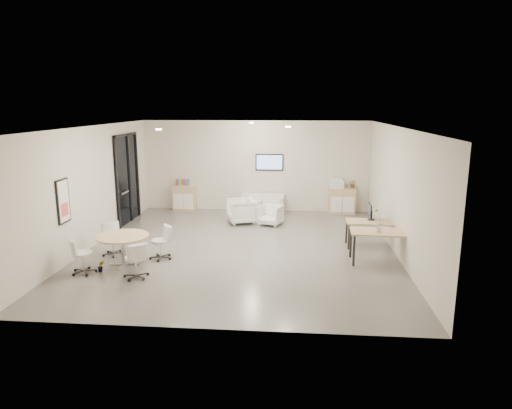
{
  "coord_description": "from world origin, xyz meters",
  "views": [
    {
      "loc": [
        1.38,
        -11.55,
        3.76
      ],
      "look_at": [
        0.37,
        0.4,
        1.11
      ],
      "focal_mm": 32.0,
      "sensor_mm": 36.0,
      "label": 1
    }
  ],
  "objects_px": {
    "armchair_left": "(241,210)",
    "desk_rear": "(372,224)",
    "loveseat": "(263,204)",
    "sideboard_left": "(184,198)",
    "armchair_right": "(270,214)",
    "desk_front": "(382,234)",
    "round_table": "(123,239)",
    "sideboard_right": "(342,201)"
  },
  "relations": [
    {
      "from": "sideboard_right",
      "to": "armchair_right",
      "type": "bearing_deg",
      "value": -143.54
    },
    {
      "from": "armchair_right",
      "to": "desk_front",
      "type": "xyz_separation_m",
      "value": [
        2.86,
        -3.29,
        0.35
      ]
    },
    {
      "from": "sideboard_right",
      "to": "armchair_right",
      "type": "xyz_separation_m",
      "value": [
        -2.41,
        -1.78,
        -0.1
      ]
    },
    {
      "from": "sideboard_left",
      "to": "armchair_right",
      "type": "relative_size",
      "value": 1.31
    },
    {
      "from": "sideboard_right",
      "to": "loveseat",
      "type": "distance_m",
      "value": 2.78
    },
    {
      "from": "sideboard_left",
      "to": "round_table",
      "type": "bearing_deg",
      "value": -90.59
    },
    {
      "from": "sideboard_right",
      "to": "armchair_left",
      "type": "relative_size",
      "value": 1.05
    },
    {
      "from": "loveseat",
      "to": "armchair_left",
      "type": "bearing_deg",
      "value": -108.56
    },
    {
      "from": "armchair_left",
      "to": "desk_rear",
      "type": "height_order",
      "value": "armchair_left"
    },
    {
      "from": "desk_rear",
      "to": "loveseat",
      "type": "bearing_deg",
      "value": 132.77
    },
    {
      "from": "sideboard_left",
      "to": "desk_rear",
      "type": "xyz_separation_m",
      "value": [
        6.03,
        -3.84,
        0.18
      ]
    },
    {
      "from": "armchair_left",
      "to": "desk_front",
      "type": "height_order",
      "value": "armchair_left"
    },
    {
      "from": "loveseat",
      "to": "armchair_left",
      "type": "distance_m",
      "value": 1.61
    },
    {
      "from": "sideboard_left",
      "to": "desk_rear",
      "type": "bearing_deg",
      "value": -32.51
    },
    {
      "from": "sideboard_left",
      "to": "desk_rear",
      "type": "distance_m",
      "value": 7.15
    },
    {
      "from": "armchair_left",
      "to": "round_table",
      "type": "distance_m",
      "value": 4.81
    },
    {
      "from": "desk_rear",
      "to": "sideboard_left",
      "type": "bearing_deg",
      "value": 149.58
    },
    {
      "from": "loveseat",
      "to": "sideboard_left",
      "type": "bearing_deg",
      "value": 179.97
    },
    {
      "from": "desk_front",
      "to": "round_table",
      "type": "bearing_deg",
      "value": -170.13
    },
    {
      "from": "sideboard_left",
      "to": "loveseat",
      "type": "xyz_separation_m",
      "value": [
        2.85,
        -0.14,
        -0.15
      ]
    },
    {
      "from": "sideboard_right",
      "to": "desk_front",
      "type": "height_order",
      "value": "sideboard_right"
    },
    {
      "from": "desk_rear",
      "to": "round_table",
      "type": "xyz_separation_m",
      "value": [
        -6.09,
        -1.99,
        0.03
      ]
    },
    {
      "from": "loveseat",
      "to": "sideboard_right",
      "type": "bearing_deg",
      "value": 5.47
    },
    {
      "from": "desk_rear",
      "to": "desk_front",
      "type": "height_order",
      "value": "desk_front"
    },
    {
      "from": "armchair_right",
      "to": "desk_front",
      "type": "bearing_deg",
      "value": -30.67
    },
    {
      "from": "desk_front",
      "to": "round_table",
      "type": "relative_size",
      "value": 1.25
    },
    {
      "from": "sideboard_left",
      "to": "armchair_left",
      "type": "relative_size",
      "value": 1.06
    },
    {
      "from": "sideboard_left",
      "to": "sideboard_right",
      "type": "height_order",
      "value": "sideboard_left"
    },
    {
      "from": "armchair_left",
      "to": "desk_rear",
      "type": "distance_m",
      "value": 4.37
    },
    {
      "from": "sideboard_left",
      "to": "armchair_right",
      "type": "height_order",
      "value": "sideboard_left"
    },
    {
      "from": "armchair_left",
      "to": "round_table",
      "type": "bearing_deg",
      "value": -48.1
    },
    {
      "from": "armchair_right",
      "to": "desk_front",
      "type": "height_order",
      "value": "desk_front"
    },
    {
      "from": "desk_front",
      "to": "sideboard_left",
      "type": "bearing_deg",
      "value": 142.91
    },
    {
      "from": "sideboard_left",
      "to": "desk_rear",
      "type": "height_order",
      "value": "sideboard_left"
    },
    {
      "from": "sideboard_left",
      "to": "desk_front",
      "type": "xyz_separation_m",
      "value": [
        6.07,
        -5.08,
        0.25
      ]
    },
    {
      "from": "sideboard_right",
      "to": "desk_front",
      "type": "xyz_separation_m",
      "value": [
        0.45,
        -5.07,
        0.25
      ]
    },
    {
      "from": "desk_rear",
      "to": "round_table",
      "type": "relative_size",
      "value": 1.13
    },
    {
      "from": "armchair_right",
      "to": "desk_rear",
      "type": "distance_m",
      "value": 3.5
    },
    {
      "from": "sideboard_right",
      "to": "round_table",
      "type": "xyz_separation_m",
      "value": [
        -5.68,
        -5.83,
        0.21
      ]
    },
    {
      "from": "armchair_left",
      "to": "desk_rear",
      "type": "bearing_deg",
      "value": 40.43
    },
    {
      "from": "sideboard_right",
      "to": "round_table",
      "type": "distance_m",
      "value": 8.14
    },
    {
      "from": "loveseat",
      "to": "round_table",
      "type": "bearing_deg",
      "value": -114.26
    }
  ]
}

